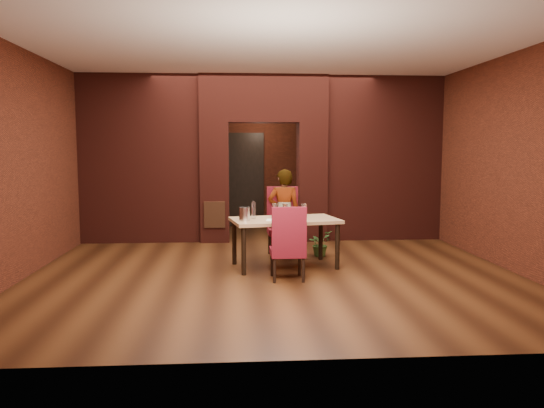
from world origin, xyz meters
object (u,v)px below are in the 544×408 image
Objects in this scene: wine_glass_a at (275,211)px; water_bottle at (254,210)px; wine_glass_b at (285,211)px; chair_far at (284,222)px; person_seated at (284,213)px; potted_plant at (320,243)px; wine_glass_c at (304,211)px; wine_bucket at (245,214)px; chair_near at (287,243)px; dining_table at (285,243)px.

water_bottle is (-0.33, -0.07, 0.02)m from wine_glass_a.
wine_glass_b is 0.49m from water_bottle.
chair_far reaches higher than water_bottle.
person_seated is 0.69m from wine_glass_b.
wine_glass_c is at bearing -116.00° from potted_plant.
wine_glass_b is 0.67m from wine_bucket.
wine_glass_c is (0.29, -0.06, 0.00)m from wine_glass_b.
wine_bucket is (-0.67, -0.92, 0.11)m from person_seated.
chair_near is 3.89× the size of water_bottle.
chair_far reaches higher than dining_table.
water_bottle is (0.14, 0.22, 0.03)m from wine_bucket.
water_bottle is at bearing -168.20° from wine_glass_a.
chair_far is at bearing 55.22° from wine_bucket.
wine_glass_b is at bearing 70.17° from dining_table.
wine_bucket is at bearing -168.49° from wine_glass_c.
water_bottle reaches higher than wine_glass_c.
wine_glass_c is 1.12× the size of wine_bucket.
person_seated is 0.80m from potted_plant.
person_seated reaches higher than wine_bucket.
wine_glass_c reaches higher than dining_table.
wine_glass_a reaches higher than wine_bucket.
chair_near is 0.92m from wine_glass_c.
person_seated is (0.06, 0.75, 0.36)m from dining_table.
wine_glass_b is (0.05, 0.84, 0.34)m from chair_near.
wine_bucket is (-0.58, 0.60, 0.33)m from chair_near.
wine_glass_a is (-0.11, 0.89, 0.34)m from chair_near.
water_bottle reaches higher than wine_glass_b.
person_seated is 0.89m from water_bottle.
dining_table is at bearing -5.34° from water_bottle.
dining_table is 0.79m from chair_near.
person_seated reaches higher than water_bottle.
dining_table is 7.96× the size of wine_bucket.
chair_far reaches higher than potted_plant.
chair_near reaches higher than water_bottle.
chair_near is at bearing -113.01° from wine_glass_c.
wine_glass_a is 0.52× the size of potted_plant.
dining_table is 0.49m from wine_glass_b.
person_seated is at bearing -177.31° from potted_plant.
wine_glass_a is at bearing 167.15° from wine_glass_c.
dining_table is 1.04m from potted_plant.
potted_plant is (0.71, 1.55, -0.30)m from chair_near.
wine_glass_c is 1.07m from potted_plant.
wine_glass_a is (-0.14, 0.11, 0.48)m from dining_table.
wine_glass_b is 0.98× the size of wine_glass_c.
dining_table is 0.69m from water_bottle.
person_seated reaches higher than potted_plant.
wine_glass_a is 0.84× the size of water_bottle.
wine_glass_a is at bearing -140.83° from potted_plant.
wine_bucket is at bearing -122.79° from water_bottle.
chair_far is 0.76m from wine_glass_a.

